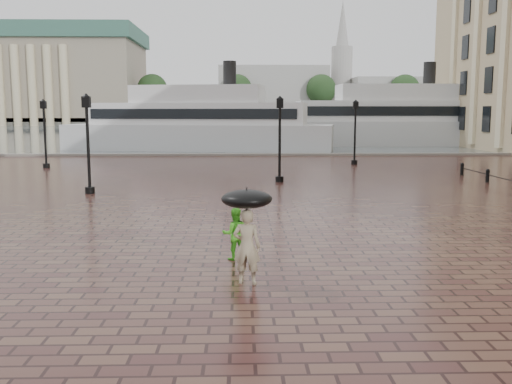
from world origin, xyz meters
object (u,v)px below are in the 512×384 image
adult_pedestrian (247,247)px  child_pedestrian (235,234)px  ferry_far (398,120)px  street_lamps (199,136)px  ferry_near (199,124)px

adult_pedestrian → child_pedestrian: 2.08m
ferry_far → street_lamps: bearing=-124.0°
ferry_near → child_pedestrian: bearing=-73.9°
street_lamps → child_pedestrian: (2.28, -19.47, -1.66)m
adult_pedestrian → ferry_near: 43.54m
ferry_near → adult_pedestrian: bearing=-73.8°
street_lamps → ferry_far: ferry_far is taller
street_lamps → ferry_near: (-1.59, 21.78, 0.20)m
ferry_far → child_pedestrian: bearing=-109.7°
child_pedestrian → ferry_near: 41.47m
child_pedestrian → ferry_far: ferry_far is taller
street_lamps → child_pedestrian: street_lamps is taller
ferry_near → ferry_far: size_ratio=0.96×
child_pedestrian → adult_pedestrian: bearing=90.3°
child_pedestrian → street_lamps: bearing=-90.9°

